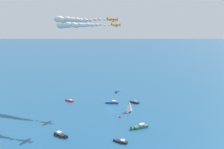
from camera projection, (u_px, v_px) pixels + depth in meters
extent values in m
plane|color=#1E517A|center=(110.00, 108.00, 174.31)|extent=(2000.00, 2000.00, 0.00)
cube|color=#23478C|center=(113.00, 103.00, 184.04)|extent=(6.42, 7.20, 1.17)
cone|color=#23478C|center=(107.00, 102.00, 184.41)|extent=(3.01, 2.94, 2.35)
cube|color=silver|center=(114.00, 101.00, 183.79)|extent=(3.07, 3.18, 0.88)
cube|color=black|center=(135.00, 102.00, 184.63)|extent=(2.84, 6.61, 1.02)
cone|color=black|center=(130.00, 101.00, 186.91)|extent=(2.24, 1.88, 2.05)
cube|color=gray|center=(136.00, 101.00, 184.18)|extent=(1.91, 2.43, 0.77)
cube|color=#23478C|center=(117.00, 91.00, 215.92)|extent=(5.46, 3.40, 0.83)
cone|color=#23478C|center=(116.00, 92.00, 213.03)|extent=(1.84, 2.03, 1.67)
cube|color=gray|center=(118.00, 90.00, 216.13)|extent=(2.18, 1.89, 0.63)
cube|color=#33704C|center=(141.00, 127.00, 140.44)|extent=(8.58, 5.33, 1.31)
cone|color=#33704C|center=(133.00, 128.00, 138.30)|extent=(2.88, 3.19, 2.62)
cube|color=silver|center=(142.00, 125.00, 140.48)|extent=(3.42, 2.97, 0.98)
cube|color=black|center=(122.00, 142.00, 122.85)|extent=(3.42, 6.10, 0.93)
cone|color=black|center=(115.00, 140.00, 124.45)|extent=(2.20, 1.95, 1.86)
cube|color=silver|center=(123.00, 140.00, 122.49)|extent=(2.00, 2.37, 0.70)
ellipsoid|color=white|center=(129.00, 111.00, 165.87)|extent=(7.13, 3.30, 0.96)
cylinder|color=#B2B2B7|center=(129.00, 105.00, 164.58)|extent=(0.14, 0.14, 7.91)
cone|color=white|center=(129.00, 105.00, 165.38)|extent=(4.48, 4.48, 6.72)
cube|color=black|center=(60.00, 135.00, 130.51)|extent=(2.55, 7.30, 1.16)
cone|color=black|center=(65.00, 137.00, 127.63)|extent=(2.37, 1.93, 2.31)
cube|color=silver|center=(59.00, 133.00, 130.67)|extent=(1.93, 2.59, 0.87)
cube|color=#B21E1E|center=(70.00, 101.00, 188.44)|extent=(2.85, 5.96, 0.92)
cone|color=#B21E1E|center=(67.00, 100.00, 190.31)|extent=(2.07, 1.78, 1.83)
cube|color=silver|center=(71.00, 100.00, 188.06)|extent=(1.81, 2.24, 0.69)
sphere|color=red|center=(120.00, 117.00, 156.46)|extent=(1.10, 1.10, 1.10)
cylinder|color=black|center=(120.00, 115.00, 156.26)|extent=(0.08, 0.08, 1.00)
cylinder|color=orange|center=(115.00, 25.00, 173.18)|extent=(3.53, 6.27, 1.03)
cylinder|color=yellow|center=(120.00, 25.00, 172.22)|extent=(1.30, 1.02, 1.16)
cylinder|color=#4C4C51|center=(120.00, 25.00, 172.08)|extent=(2.44, 1.11, 2.64)
cube|color=orange|center=(116.00, 25.00, 173.17)|extent=(7.04, 4.06, 1.29)
cube|color=orange|center=(116.00, 23.00, 172.62)|extent=(7.04, 4.06, 1.29)
cylinder|color=yellow|center=(117.00, 24.00, 175.11)|extent=(0.37, 0.24, 1.61)
cylinder|color=yellow|center=(116.00, 24.00, 173.69)|extent=(0.37, 0.24, 1.61)
cylinder|color=yellow|center=(115.00, 24.00, 172.10)|extent=(0.37, 0.24, 1.61)
cylinder|color=yellow|center=(115.00, 25.00, 170.68)|extent=(0.37, 0.24, 1.61)
cube|color=orange|center=(111.00, 24.00, 173.94)|extent=(0.71, 1.13, 1.20)
cube|color=orange|center=(112.00, 25.00, 174.12)|extent=(2.63, 1.82, 0.49)
cylinder|color=black|center=(117.00, 26.00, 174.05)|extent=(0.44, 0.64, 0.61)
cylinder|color=black|center=(116.00, 27.00, 172.46)|extent=(0.44, 0.64, 0.61)
cylinder|color=#262628|center=(116.00, 22.00, 172.47)|extent=(0.24, 0.16, 0.90)
cylinder|color=#1E4CB2|center=(116.00, 22.00, 172.55)|extent=(0.29, 0.22, 0.79)
cylinder|color=#1E4CB2|center=(116.00, 22.00, 172.38)|extent=(0.29, 0.22, 0.79)
cube|color=#1E4CB2|center=(116.00, 21.00, 172.24)|extent=(0.46, 0.35, 0.57)
sphere|color=#9E7051|center=(116.00, 21.00, 172.11)|extent=(0.21, 0.21, 0.21)
cylinder|color=#1E4CB2|center=(116.00, 21.00, 172.34)|extent=(0.44, 0.26, 0.51)
cylinder|color=#1E4CB2|center=(116.00, 21.00, 171.85)|extent=(0.30, 0.20, 0.57)
ellipsoid|color=silver|center=(109.00, 25.00, 175.04)|extent=(1.85, 2.07, 1.13)
ellipsoid|color=silver|center=(105.00, 25.00, 176.15)|extent=(2.19, 2.44, 1.34)
ellipsoid|color=silver|center=(100.00, 25.00, 176.74)|extent=(2.76, 2.98, 1.74)
ellipsoid|color=silver|center=(96.00, 25.00, 178.09)|extent=(3.92, 4.57, 2.30)
ellipsoid|color=silver|center=(92.00, 25.00, 178.80)|extent=(4.45, 5.19, 2.61)
ellipsoid|color=silver|center=(88.00, 25.00, 179.82)|extent=(4.66, 5.05, 2.93)
ellipsoid|color=silver|center=(84.00, 25.00, 181.23)|extent=(5.44, 6.38, 3.18)
ellipsoid|color=silver|center=(80.00, 25.00, 182.22)|extent=(5.46, 5.64, 3.59)
ellipsoid|color=silver|center=(76.00, 26.00, 183.06)|extent=(6.47, 7.17, 3.99)
ellipsoid|color=silver|center=(73.00, 25.00, 184.72)|extent=(7.06, 8.08, 4.22)
ellipsoid|color=silver|center=(68.00, 25.00, 185.04)|extent=(7.79, 8.59, 4.83)
ellipsoid|color=silver|center=(65.00, 25.00, 186.56)|extent=(8.28, 9.17, 5.12)
ellipsoid|color=silver|center=(61.00, 25.00, 187.67)|extent=(8.53, 9.09, 5.46)
cylinder|color=orange|center=(112.00, 20.00, 151.59)|extent=(3.53, 6.27, 1.03)
cylinder|color=yellow|center=(117.00, 20.00, 150.63)|extent=(1.30, 1.02, 1.16)
cylinder|color=#4C4C51|center=(117.00, 20.00, 150.49)|extent=(2.44, 1.11, 2.64)
cube|color=orange|center=(112.00, 20.00, 151.58)|extent=(7.04, 4.06, 1.29)
cube|color=orange|center=(112.00, 17.00, 151.03)|extent=(7.04, 4.06, 1.29)
cylinder|color=yellow|center=(114.00, 18.00, 153.52)|extent=(0.37, 0.24, 1.61)
cylinder|color=yellow|center=(113.00, 18.00, 152.10)|extent=(0.37, 0.24, 1.61)
cylinder|color=yellow|center=(112.00, 19.00, 150.51)|extent=(0.37, 0.24, 1.61)
cylinder|color=yellow|center=(111.00, 19.00, 149.09)|extent=(0.37, 0.24, 1.61)
cube|color=orange|center=(107.00, 19.00, 152.35)|extent=(0.71, 1.13, 1.20)
cube|color=orange|center=(107.00, 20.00, 152.54)|extent=(2.63, 1.82, 0.49)
cylinder|color=black|center=(114.00, 21.00, 152.46)|extent=(0.44, 0.64, 0.61)
cylinder|color=black|center=(113.00, 22.00, 150.87)|extent=(0.44, 0.64, 0.61)
cylinder|color=#262628|center=(112.00, 17.00, 150.88)|extent=(0.24, 0.16, 0.90)
cylinder|color=white|center=(112.00, 17.00, 150.96)|extent=(0.29, 0.22, 0.79)
cylinder|color=white|center=(112.00, 17.00, 150.79)|extent=(0.29, 0.22, 0.79)
cube|color=white|center=(112.00, 15.00, 150.65)|extent=(0.46, 0.35, 0.57)
sphere|color=brown|center=(112.00, 15.00, 150.53)|extent=(0.21, 0.21, 0.21)
cylinder|color=white|center=(112.00, 15.00, 150.75)|extent=(0.44, 0.26, 0.51)
cylinder|color=white|center=(112.00, 15.00, 150.26)|extent=(0.30, 0.20, 0.57)
ellipsoid|color=silver|center=(104.00, 20.00, 153.02)|extent=(2.04, 2.32, 1.23)
ellipsoid|color=silver|center=(99.00, 19.00, 153.91)|extent=(2.68, 3.11, 1.57)
ellipsoid|color=silver|center=(95.00, 20.00, 155.27)|extent=(3.15, 3.59, 1.89)
ellipsoid|color=silver|center=(90.00, 20.00, 155.95)|extent=(3.45, 3.62, 2.24)
ellipsoid|color=silver|center=(85.00, 20.00, 157.27)|extent=(4.09, 4.37, 2.62)
ellipsoid|color=silver|center=(81.00, 20.00, 158.18)|extent=(4.52, 5.05, 2.76)
ellipsoid|color=silver|center=(77.00, 20.00, 159.77)|extent=(5.59, 6.51, 3.28)
ellipsoid|color=silver|center=(72.00, 20.00, 160.34)|extent=(6.19, 7.12, 3.68)
ellipsoid|color=silver|center=(67.00, 19.00, 161.06)|extent=(6.04, 6.38, 3.90)
ellipsoid|color=silver|center=(63.00, 20.00, 162.50)|extent=(6.91, 7.62, 4.29)
ellipsoid|color=silver|center=(59.00, 19.00, 163.64)|extent=(7.76, 8.50, 4.84)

